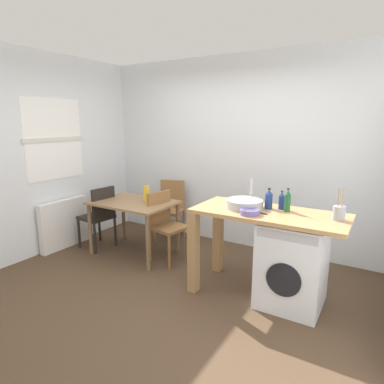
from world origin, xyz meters
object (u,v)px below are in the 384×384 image
at_px(washing_machine, 292,263).
at_px(vase, 146,193).
at_px(utensil_crock, 339,213).
at_px(bottle_squat_brown, 282,201).
at_px(bottle_tall_green, 269,199).
at_px(mixing_bowl, 249,212).
at_px(dining_table, 133,208).
at_px(chair_person_seat, 99,214).
at_px(chair_opposite, 165,222).
at_px(chair_spare_by_wall, 171,206).
at_px(bottle_clear_small, 288,201).

height_order(washing_machine, vase, vase).
bearing_deg(utensil_crock, washing_machine, -171.90).
height_order(bottle_squat_brown, utensil_crock, utensil_crock).
distance_m(bottle_tall_green, mixing_bowl, 0.33).
bearing_deg(washing_machine, dining_table, 175.25).
relative_size(chair_person_seat, bottle_squat_brown, 4.65).
bearing_deg(bottle_tall_green, chair_opposite, 174.61).
bearing_deg(chair_opposite, bottle_tall_green, 95.12).
bearing_deg(chair_opposite, chair_spare_by_wall, -140.01).
height_order(bottle_tall_green, mixing_bowl, bottle_tall_green).
bearing_deg(chair_opposite, bottle_clear_small, 95.11).
relative_size(chair_opposite, chair_spare_by_wall, 1.00).
xyz_separation_m(chair_opposite, utensil_crock, (2.08, -0.19, 0.48)).
bearing_deg(dining_table, utensil_crock, -2.90).
bearing_deg(chair_opposite, dining_table, -71.89).
bearing_deg(bottle_tall_green, mixing_bowl, -105.18).
xyz_separation_m(chair_opposite, bottle_clear_small, (1.60, -0.15, 0.52)).
height_order(chair_person_seat, vase, vase).
xyz_separation_m(bottle_tall_green, bottle_clear_small, (0.20, -0.02, 0.01)).
bearing_deg(bottle_clear_small, dining_table, 177.58).
height_order(dining_table, bottle_clear_small, bottle_clear_small).
relative_size(utensil_crock, vase, 1.39).
relative_size(washing_machine, vase, 3.99).
bearing_deg(bottle_squat_brown, chair_spare_by_wall, 157.52).
distance_m(chair_person_seat, chair_opposite, 1.04).
xyz_separation_m(bottle_clear_small, vase, (-1.93, 0.19, -0.18)).
bearing_deg(dining_table, bottle_tall_green, -2.10).
height_order(dining_table, chair_spare_by_wall, chair_spare_by_wall).
distance_m(washing_machine, bottle_tall_green, 0.67).
bearing_deg(vase, utensil_crock, -5.45).
bearing_deg(chair_opposite, bottle_squat_brown, 97.13).
relative_size(bottle_tall_green, bottle_clear_small, 0.90).
xyz_separation_m(dining_table, bottle_squat_brown, (2.00, -0.03, 0.36)).
height_order(dining_table, chair_opposite, chair_opposite).
relative_size(bottle_squat_brown, vase, 0.90).
relative_size(washing_machine, bottle_squat_brown, 4.45).
distance_m(dining_table, bottle_tall_green, 1.92).
bearing_deg(washing_machine, chair_person_seat, 178.42).
distance_m(chair_person_seat, bottle_clear_small, 2.68).
distance_m(chair_spare_by_wall, bottle_squat_brown, 2.15).
bearing_deg(utensil_crock, chair_opposite, 174.70).
height_order(washing_machine, utensil_crock, utensil_crock).
bearing_deg(chair_person_seat, bottle_squat_brown, -83.14).
distance_m(bottle_squat_brown, vase, 1.87).
relative_size(washing_machine, bottle_clear_small, 3.59).
bearing_deg(dining_table, bottle_clear_small, -2.42).
relative_size(mixing_bowl, vase, 0.88).
relative_size(chair_opposite, utensil_crock, 3.00).
relative_size(washing_machine, mixing_bowl, 4.55).
bearing_deg(utensil_crock, dining_table, 177.10).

